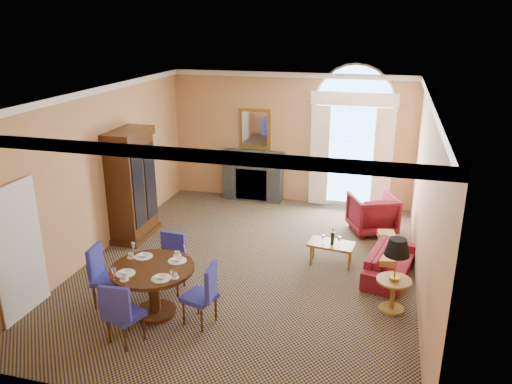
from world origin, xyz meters
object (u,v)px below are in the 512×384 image
(dining_table, at_px, (153,280))
(coffee_table, at_px, (331,245))
(armchair, at_px, (372,213))
(sofa, at_px, (390,262))
(armoire, at_px, (131,187))
(side_table, at_px, (396,265))

(dining_table, height_order, coffee_table, dining_table)
(dining_table, xyz_separation_m, armchair, (3.12, 4.16, -0.18))
(coffee_table, bearing_deg, armchair, 76.09)
(sofa, bearing_deg, armoire, 98.22)
(armoire, xyz_separation_m, coffee_table, (4.19, -0.21, -0.71))
(sofa, distance_m, side_table, 1.31)
(side_table, bearing_deg, dining_table, -163.30)
(coffee_table, bearing_deg, sofa, -0.14)
(armchair, xyz_separation_m, side_table, (0.47, -3.08, 0.37))
(dining_table, bearing_deg, sofa, 32.69)
(armoire, relative_size, side_table, 1.90)
(dining_table, distance_m, armchair, 5.20)
(armoire, relative_size, coffee_table, 2.58)
(dining_table, distance_m, coffee_table, 3.44)
(sofa, height_order, armchair, armchair)
(dining_table, relative_size, sofa, 0.77)
(armoire, bearing_deg, dining_table, -56.45)
(armoire, height_order, coffee_table, armoire)
(sofa, xyz_separation_m, armchair, (-0.42, 1.89, 0.18))
(dining_table, bearing_deg, side_table, 16.70)
(armoire, bearing_deg, sofa, -3.76)
(armchair, distance_m, coffee_table, 1.88)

